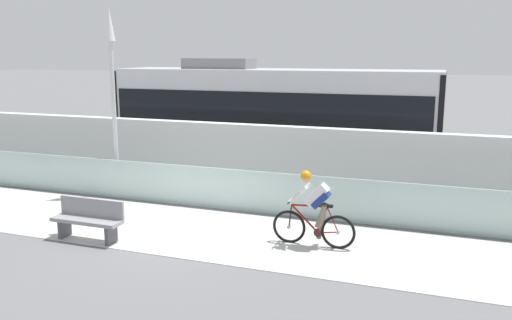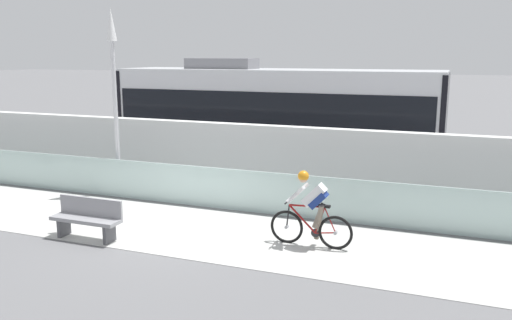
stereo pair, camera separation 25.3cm
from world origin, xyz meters
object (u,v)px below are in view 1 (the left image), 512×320
Objects in this scene: lamp_post_antenna at (112,79)px; cyclist_on_bike at (314,210)px; tram at (272,115)px; bench at (89,218)px.

cyclist_on_bike is at bearing -18.92° from lamp_post_antenna.
tram is 8.39m from bench.
cyclist_on_bike is at bearing -65.12° from tram.
cyclist_on_bike is (3.18, -6.85, -1.11)m from tram.
lamp_post_antenna is 4.73m from bench.
tram is 6.25× the size of cyclist_on_bike.
bench is at bearing -64.77° from lamp_post_antenna.
bench is (1.62, -3.44, -2.81)m from lamp_post_antenna.
bench is at bearing -164.56° from cyclist_on_bike.
lamp_post_antenna is 3.25× the size of bench.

